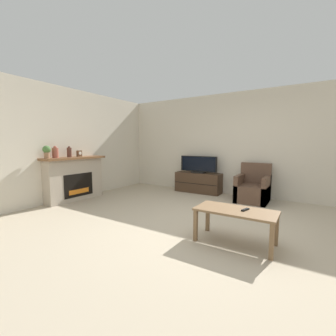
# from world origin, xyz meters

# --- Properties ---
(ground_plane) EXTENTS (24.00, 24.00, 0.00)m
(ground_plane) POSITION_xyz_m (0.00, 0.00, 0.00)
(ground_plane) COLOR tan
(wall_back) EXTENTS (12.00, 0.06, 2.70)m
(wall_back) POSITION_xyz_m (0.00, 2.68, 1.35)
(wall_back) COLOR beige
(wall_back) RESTS_ON ground
(wall_left) EXTENTS (0.06, 12.00, 2.70)m
(wall_left) POSITION_xyz_m (-3.60, 0.00, 1.35)
(wall_left) COLOR beige
(wall_left) RESTS_ON ground
(fireplace) EXTENTS (0.44, 1.53, 1.05)m
(fireplace) POSITION_xyz_m (-3.41, -0.00, 0.54)
(fireplace) COLOR #B7A893
(fireplace) RESTS_ON ground
(mantel_vase_left) EXTENTS (0.13, 0.13, 0.27)m
(mantel_vase_left) POSITION_xyz_m (-3.39, -0.46, 1.17)
(mantel_vase_left) COLOR #994C3D
(mantel_vase_left) RESTS_ON fireplace
(mantel_vase_centre_left) EXTENTS (0.11, 0.11, 0.26)m
(mantel_vase_centre_left) POSITION_xyz_m (-3.39, -0.12, 1.17)
(mantel_vase_centre_left) COLOR #512D23
(mantel_vase_centre_left) RESTS_ON fireplace
(mantel_clock) EXTENTS (0.08, 0.11, 0.15)m
(mantel_clock) POSITION_xyz_m (-3.39, 0.15, 1.13)
(mantel_clock) COLOR brown
(mantel_clock) RESTS_ON fireplace
(potted_plant) EXTENTS (0.16, 0.16, 0.28)m
(potted_plant) POSITION_xyz_m (-3.39, -0.65, 1.21)
(potted_plant) COLOR #936B4C
(potted_plant) RESTS_ON fireplace
(tv_stand) EXTENTS (1.28, 0.44, 0.56)m
(tv_stand) POSITION_xyz_m (-1.23, 2.39, 0.28)
(tv_stand) COLOR #422D1E
(tv_stand) RESTS_ON ground
(tv) EXTENTS (1.09, 0.18, 0.47)m
(tv) POSITION_xyz_m (-1.23, 2.39, 0.77)
(tv) COLOR black
(tv) RESTS_ON tv_stand
(armchair) EXTENTS (0.70, 0.76, 0.90)m
(armchair) POSITION_xyz_m (0.29, 2.17, 0.29)
(armchair) COLOR brown
(armchair) RESTS_ON ground
(coffee_table) EXTENTS (1.06, 0.52, 0.47)m
(coffee_table) POSITION_xyz_m (0.58, -0.32, 0.41)
(coffee_table) COLOR brown
(coffee_table) RESTS_ON ground
(remote) EXTENTS (0.08, 0.16, 0.02)m
(remote) POSITION_xyz_m (0.70, -0.29, 0.48)
(remote) COLOR black
(remote) RESTS_ON coffee_table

